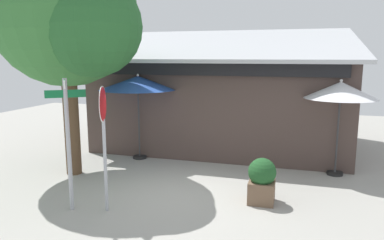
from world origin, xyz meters
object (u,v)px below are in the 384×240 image
Objects in this scene: patio_umbrella_royal_blue_left at (138,83)px; patio_umbrella_ivory_center at (341,91)px; shade_tree at (71,17)px; sidewalk_planter at (262,180)px; street_sign_post at (68,131)px; stop_sign at (104,126)px.

patio_umbrella_ivory_center is (5.97, -0.01, -0.08)m from patio_umbrella_royal_blue_left.
patio_umbrella_ivory_center is 0.42× the size of shade_tree.
street_sign_post is at bearing -158.70° from sidewalk_planter.
shade_tree is at bearing -163.48° from patio_umbrella_ivory_center.
sidewalk_planter is at bearing -31.69° from patio_umbrella_royal_blue_left.
patio_umbrella_ivory_center is at bearing 35.64° from street_sign_post.
shade_tree is (-1.17, 2.06, 2.56)m from street_sign_post.
stop_sign is 6.35m from patio_umbrella_ivory_center.
street_sign_post is 1.04× the size of patio_umbrella_royal_blue_left.
patio_umbrella_royal_blue_left is 5.26m from sidewalk_planter.
shade_tree is at bearing 119.65° from street_sign_post.
shade_tree reaches higher than patio_umbrella_ivory_center.
sidewalk_planter is (3.92, 1.53, -1.20)m from street_sign_post.
street_sign_post is at bearing -144.36° from patio_umbrella_ivory_center.
patio_umbrella_royal_blue_left is at bearing 179.95° from patio_umbrella_ivory_center.
patio_umbrella_ivory_center is (5.72, 4.10, 0.62)m from street_sign_post.
street_sign_post is 0.45× the size of shade_tree.
stop_sign is at bearing -44.57° from shade_tree.
shade_tree is (-1.94, 1.91, 2.42)m from stop_sign.
patio_umbrella_royal_blue_left is (-0.25, 4.10, 0.70)m from street_sign_post.
shade_tree reaches higher than street_sign_post.
stop_sign is at bearing -156.38° from sidewalk_planter.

